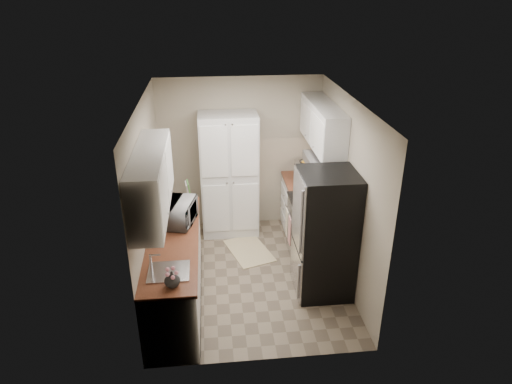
{
  "coord_description": "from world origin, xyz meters",
  "views": [
    {
      "loc": [
        -0.48,
        -5.36,
        3.81
      ],
      "look_at": [
        0.1,
        0.15,
        1.23
      ],
      "focal_mm": 32.0,
      "sensor_mm": 36.0,
      "label": 1
    }
  ],
  "objects_px": {
    "pantry_cabinet": "(229,175)",
    "wine_bottle": "(166,201)",
    "electric_range": "(313,229)",
    "toaster_oven": "(305,171)",
    "microwave": "(179,213)",
    "refrigerator": "(325,234)"
  },
  "relations": [
    {
      "from": "pantry_cabinet",
      "to": "wine_bottle",
      "type": "bearing_deg",
      "value": -134.88
    },
    {
      "from": "pantry_cabinet",
      "to": "electric_range",
      "type": "height_order",
      "value": "pantry_cabinet"
    },
    {
      "from": "pantry_cabinet",
      "to": "toaster_oven",
      "type": "height_order",
      "value": "pantry_cabinet"
    },
    {
      "from": "microwave",
      "to": "toaster_oven",
      "type": "xyz_separation_m",
      "value": [
        1.93,
        1.28,
        -0.03
      ]
    },
    {
      "from": "refrigerator",
      "to": "wine_bottle",
      "type": "height_order",
      "value": "refrigerator"
    },
    {
      "from": "electric_range",
      "to": "wine_bottle",
      "type": "distance_m",
      "value": 2.17
    },
    {
      "from": "microwave",
      "to": "wine_bottle",
      "type": "relative_size",
      "value": 2.14
    },
    {
      "from": "microwave",
      "to": "toaster_oven",
      "type": "bearing_deg",
      "value": -42.93
    },
    {
      "from": "wine_bottle",
      "to": "toaster_oven",
      "type": "bearing_deg",
      "value": 21.99
    },
    {
      "from": "toaster_oven",
      "to": "refrigerator",
      "type": "bearing_deg",
      "value": -83.28
    },
    {
      "from": "electric_range",
      "to": "toaster_oven",
      "type": "distance_m",
      "value": 1.03
    },
    {
      "from": "microwave",
      "to": "toaster_oven",
      "type": "distance_m",
      "value": 2.32
    },
    {
      "from": "electric_range",
      "to": "microwave",
      "type": "distance_m",
      "value": 2.03
    },
    {
      "from": "pantry_cabinet",
      "to": "wine_bottle",
      "type": "xyz_separation_m",
      "value": [
        -0.92,
        -0.93,
        0.05
      ]
    },
    {
      "from": "microwave",
      "to": "wine_bottle",
      "type": "bearing_deg",
      "value": 38.9
    },
    {
      "from": "refrigerator",
      "to": "toaster_oven",
      "type": "bearing_deg",
      "value": 87.7
    },
    {
      "from": "pantry_cabinet",
      "to": "electric_range",
      "type": "relative_size",
      "value": 1.77
    },
    {
      "from": "pantry_cabinet",
      "to": "refrigerator",
      "type": "distance_m",
      "value": 2.07
    },
    {
      "from": "electric_range",
      "to": "refrigerator",
      "type": "relative_size",
      "value": 0.66
    },
    {
      "from": "refrigerator",
      "to": "microwave",
      "type": "relative_size",
      "value": 3.09
    },
    {
      "from": "toaster_oven",
      "to": "wine_bottle",
      "type": "bearing_deg",
      "value": -148.99
    },
    {
      "from": "wine_bottle",
      "to": "electric_range",
      "type": "bearing_deg",
      "value": 0.08
    }
  ]
}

